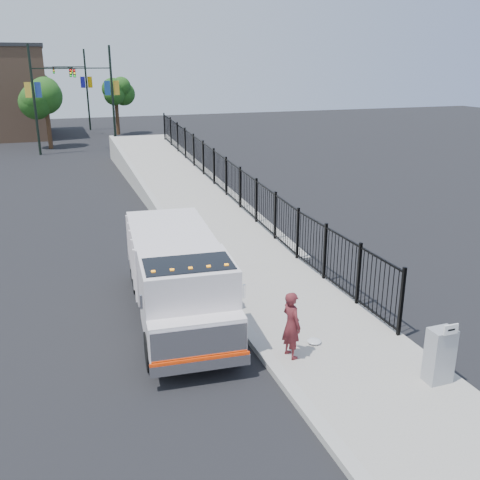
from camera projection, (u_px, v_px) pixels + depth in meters
name	position (u px, v px, depth m)	size (l,w,h in m)	color
ground	(241.00, 326.00, 14.33)	(120.00, 120.00, 0.00)	black
sidewalk	(342.00, 348.00, 13.14)	(3.55, 12.00, 0.12)	#9E998E
curb	(270.00, 361.00, 12.52)	(0.30, 12.00, 0.16)	#ADAAA3
ramp	(179.00, 191.00, 29.31)	(3.95, 24.00, 1.70)	#9E998E
iron_fence	(226.00, 189.00, 25.90)	(0.10, 28.00, 1.80)	black
truck	(177.00, 273.00, 14.38)	(2.83, 7.14, 2.39)	black
worker	(291.00, 325.00, 12.41)	(0.60, 0.39, 1.64)	maroon
utility_cabinet	(440.00, 355.00, 11.49)	(0.55, 0.40, 1.25)	gray
arrow_sign	(451.00, 329.00, 11.06)	(0.35, 0.04, 0.22)	white
debris	(314.00, 341.00, 13.24)	(0.36, 0.36, 0.09)	silver
light_pole_0	(38.00, 96.00, 39.55)	(3.77, 0.22, 8.00)	black
light_pole_1	(108.00, 94.00, 42.35)	(3.78, 0.22, 8.00)	black
light_pole_2	(42.00, 89.00, 49.54)	(3.77, 0.22, 8.00)	black
light_pole_3	(84.00, 87.00, 54.34)	(3.77, 0.22, 8.00)	black
tree_0	(46.00, 99.00, 42.61)	(2.95, 2.95, 5.48)	#382314
tree_1	(116.00, 93.00, 51.10)	(2.05, 2.05, 5.02)	#382314
tree_2	(38.00, 91.00, 53.29)	(3.09, 3.09, 5.54)	#382314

